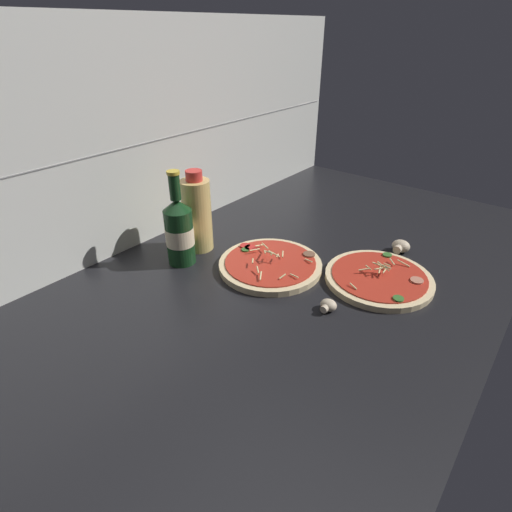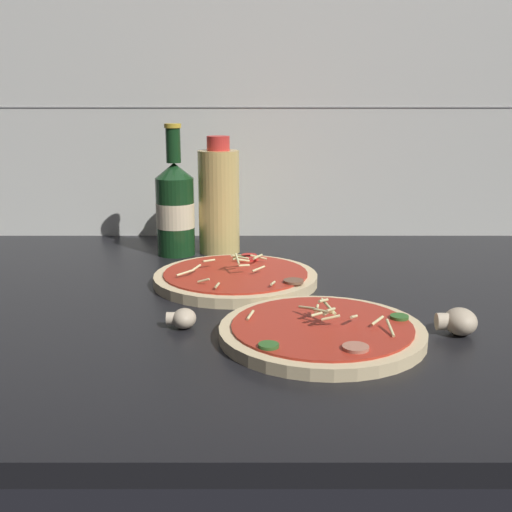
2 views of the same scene
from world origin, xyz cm
name	(u,v)px [view 1 (image 1 of 2)]	position (x,y,z in cm)	size (l,w,h in cm)	color
counter_slab	(300,279)	(0.00, 0.00, 1.25)	(160.00, 90.00, 2.50)	black
tile_backsplash	(169,137)	(0.00, 45.50, 30.00)	(160.00, 1.13, 60.00)	silver
pizza_near	(379,278)	(9.55, -16.70, 3.41)	(25.98, 25.98, 5.17)	beige
pizza_far	(270,264)	(-2.04, 7.88, 3.45)	(26.60, 26.60, 5.11)	beige
beer_bottle	(179,231)	(-14.17, 27.99, 11.66)	(7.32, 7.32, 24.84)	#143819
oil_bottle	(197,214)	(-5.92, 29.98, 12.82)	(7.91, 7.91, 22.44)	#D6B766
mushroom_left	(401,246)	(27.11, -15.17, 4.22)	(5.15, 4.90, 3.43)	beige
mushroom_right	(328,305)	(-8.40, -12.83, 3.80)	(3.90, 3.72, 2.60)	beige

